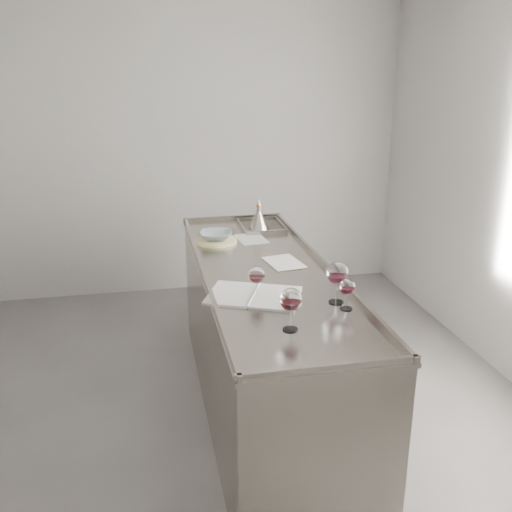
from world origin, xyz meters
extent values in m
cube|color=#595553|center=(0.00, 0.00, -0.01)|extent=(4.50, 5.00, 0.02)
cube|color=#A8A6A3|center=(0.00, 2.51, 1.40)|extent=(4.50, 0.02, 2.80)
cube|color=gray|center=(0.50, 0.30, 0.46)|extent=(0.75, 2.40, 0.92)
cube|color=gray|center=(0.50, 0.30, 0.93)|extent=(0.77, 2.42, 0.02)
cube|color=gray|center=(0.50, -0.89, 0.96)|extent=(0.77, 0.02, 0.03)
cube|color=gray|center=(0.50, 1.49, 0.96)|extent=(0.77, 0.02, 0.03)
cube|color=gray|center=(0.14, 0.30, 0.96)|extent=(0.02, 2.42, 0.03)
cube|color=gray|center=(0.86, 0.30, 0.96)|extent=(0.02, 2.42, 0.03)
cube|color=#595654|center=(0.68, 1.22, 0.94)|extent=(0.30, 0.38, 0.01)
cylinder|color=white|center=(0.37, -0.09, 0.94)|extent=(0.06, 0.06, 0.00)
cylinder|color=white|center=(0.37, -0.09, 0.99)|extent=(0.01, 0.01, 0.08)
ellipsoid|color=white|center=(0.37, -0.09, 1.07)|extent=(0.09, 0.09, 0.09)
cylinder|color=#3C080D|center=(0.37, -0.09, 1.05)|extent=(0.06, 0.06, 0.02)
cylinder|color=white|center=(0.44, -0.50, 0.94)|extent=(0.07, 0.07, 0.00)
cylinder|color=white|center=(0.44, -0.50, 0.99)|extent=(0.01, 0.01, 0.10)
ellipsoid|color=white|center=(0.44, -0.50, 1.09)|extent=(0.10, 0.10, 0.11)
cylinder|color=#36070D|center=(0.44, -0.50, 1.07)|extent=(0.07, 0.07, 0.02)
cylinder|color=white|center=(0.75, -0.24, 0.94)|extent=(0.08, 0.08, 0.00)
cylinder|color=white|center=(0.75, -0.24, 1.00)|extent=(0.01, 0.01, 0.11)
ellipsoid|color=white|center=(0.75, -0.24, 1.10)|extent=(0.11, 0.11, 0.12)
cylinder|color=#33060F|center=(0.75, -0.24, 1.08)|extent=(0.08, 0.08, 0.03)
cylinder|color=white|center=(0.78, -0.33, 0.94)|extent=(0.06, 0.06, 0.00)
cylinder|color=white|center=(0.78, -0.33, 0.98)|extent=(0.01, 0.01, 0.08)
ellipsoid|color=white|center=(0.78, -0.33, 1.06)|extent=(0.08, 0.08, 0.08)
cylinder|color=#3A0712|center=(0.78, -0.33, 1.04)|extent=(0.06, 0.06, 0.02)
cube|color=white|center=(0.24, -0.03, 0.95)|extent=(0.34, 0.39, 0.01)
cube|color=white|center=(0.46, -0.13, 0.95)|extent=(0.34, 0.39, 0.01)
cylinder|color=white|center=(0.35, -0.08, 0.95)|extent=(0.14, 0.31, 0.01)
cube|color=silver|center=(0.54, 0.94, 0.94)|extent=(0.21, 0.28, 0.00)
cube|color=silver|center=(0.64, 0.41, 0.94)|extent=(0.24, 0.31, 0.00)
cylinder|color=beige|center=(0.29, 0.92, 0.95)|extent=(0.32, 0.32, 0.02)
imported|color=#889C9E|center=(0.29, 0.92, 0.99)|extent=(0.25, 0.25, 0.05)
cone|color=#9F988E|center=(0.65, 1.18, 1.01)|extent=(0.16, 0.16, 0.14)
cylinder|color=#9F988E|center=(0.65, 1.18, 1.09)|extent=(0.03, 0.03, 0.03)
cylinder|color=#B36A31|center=(0.65, 1.18, 1.12)|extent=(0.04, 0.04, 0.02)
cone|color=#9F988E|center=(0.65, 1.18, 1.15)|extent=(0.03, 0.03, 0.05)
camera|label=1|loc=(-0.19, -2.79, 2.10)|focal=40.00mm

